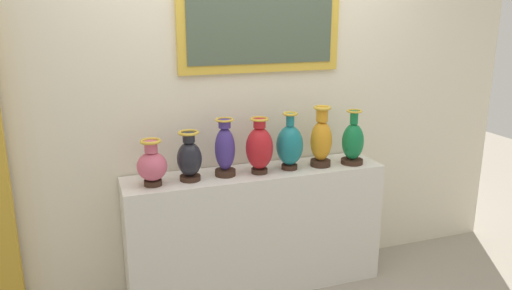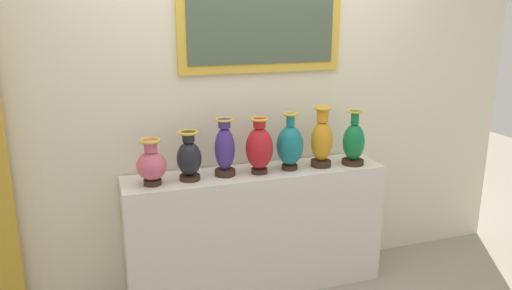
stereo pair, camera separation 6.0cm
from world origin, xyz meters
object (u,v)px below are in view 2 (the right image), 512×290
Objects in this scene: vase_crimson at (259,148)px; vase_amber at (322,140)px; vase_emerald at (354,143)px; vase_onyx at (189,158)px; vase_indigo at (225,149)px; vase_teal at (290,145)px; vase_rose at (152,164)px.

vase_amber reaches higher than vase_crimson.
vase_amber is 0.24m from vase_emerald.
vase_onyx is 0.24m from vase_indigo.
vase_amber is (0.69, -0.02, 0.01)m from vase_indigo.
vase_onyx is 0.47m from vase_crimson.
vase_onyx is 0.70m from vase_teal.
vase_emerald is (1.17, -0.03, 0.01)m from vase_onyx.
vase_crimson is 0.46m from vase_amber.
vase_onyx is 0.76× the size of vase_amber.
vase_teal reaches higher than vase_rose.
vase_crimson is at bearing -178.92° from vase_amber.
vase_emerald reaches higher than vase_crimson.
vase_teal is (0.23, 0.02, -0.01)m from vase_crimson.
vase_indigo is 1.01× the size of vase_crimson.
vase_amber is at bearing -1.67° from vase_indigo.
vase_indigo is at bearing 178.30° from vase_teal.
vase_amber reaches higher than vase_rose.
vase_crimson is at bearing -7.13° from vase_indigo.
vase_amber is (0.24, -0.01, 0.02)m from vase_teal.
vase_rose is at bearing -179.60° from vase_crimson.
vase_onyx is 0.82× the size of vase_teal.
vase_indigo reaches higher than vase_crimson.
vase_teal is (0.94, 0.02, 0.04)m from vase_rose.
vase_indigo is 0.97× the size of vase_teal.
vase_emerald is (1.41, -0.01, 0.02)m from vase_rose.
vase_rose is at bearing -175.57° from vase_onyx.
vase_teal is at bearing -1.70° from vase_indigo.
vase_crimson is at bearing 178.44° from vase_emerald.
vase_teal is (0.70, 0.00, 0.02)m from vase_onyx.
vase_amber is at bearing 173.31° from vase_emerald.
vase_amber is at bearing 1.08° from vase_crimson.
vase_rose is 0.24m from vase_onyx.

